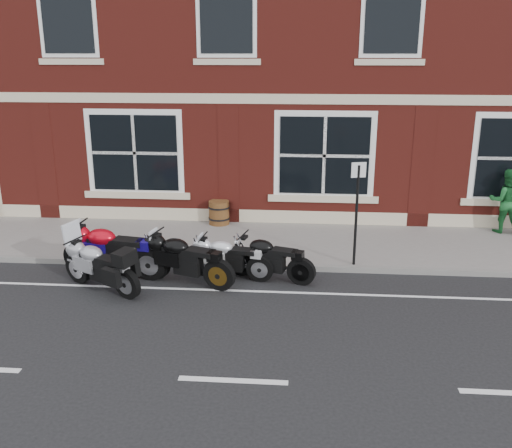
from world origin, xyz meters
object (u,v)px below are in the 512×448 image
object	(u,v)px
moto_touring_silver	(100,264)
moto_sport_black	(185,258)
barrel_planter	(219,213)
parking_sign	(357,207)
moto_sport_red	(112,248)
moto_sport_silver	(229,256)
moto_naked_black	(269,257)
pedestrian_right	(505,201)

from	to	relation	value
moto_touring_silver	moto_sport_black	size ratio (longest dim) A/B	0.88
barrel_planter	parking_sign	distance (m)	4.44
moto_sport_red	moto_sport_black	distance (m)	1.64
moto_sport_silver	moto_naked_black	distance (m)	0.85
pedestrian_right	barrel_planter	size ratio (longest dim) A/B	2.59
moto_sport_black	barrel_planter	distance (m)	3.81
moto_sport_red	parking_sign	distance (m)	5.22
barrel_planter	pedestrian_right	bearing A→B (deg)	-0.78
moto_touring_silver	moto_sport_red	distance (m)	0.74
moto_sport_red	pedestrian_right	distance (m)	9.70
pedestrian_right	moto_sport_silver	bearing A→B (deg)	33.56
moto_touring_silver	barrel_planter	distance (m)	4.59
moto_touring_silver	moto_sport_silver	world-z (taller)	moto_touring_silver
moto_touring_silver	moto_sport_silver	xyz separation A→B (m)	(2.47, 0.79, -0.06)
moto_sport_red	moto_sport_black	xyz separation A→B (m)	(1.61, -0.31, -0.04)
moto_sport_black	moto_sport_silver	xyz separation A→B (m)	(0.84, 0.36, -0.08)
pedestrian_right	parking_sign	world-z (taller)	parking_sign
moto_sport_red	moto_naked_black	size ratio (longest dim) A/B	1.24
barrel_planter	moto_naked_black	bearing A→B (deg)	-65.88
pedestrian_right	barrel_planter	xyz separation A→B (m)	(-7.32, 0.10, -0.50)
moto_sport_red	moto_sport_black	bearing A→B (deg)	-90.51
moto_sport_black	moto_naked_black	xyz separation A→B (m)	(1.69, 0.36, -0.06)
moto_naked_black	moto_touring_silver	bearing A→B (deg)	121.92
moto_sport_red	parking_sign	size ratio (longest dim) A/B	1.03
moto_sport_red	parking_sign	xyz separation A→B (m)	(5.10, 0.74, 0.82)
moto_naked_black	pedestrian_right	size ratio (longest dim) A/B	1.15
moto_sport_black	moto_sport_silver	size ratio (longest dim) A/B	1.13
moto_sport_red	moto_sport_silver	size ratio (longest dim) A/B	1.26
parking_sign	barrel_planter	bearing A→B (deg)	124.26
moto_touring_silver	moto_sport_black	world-z (taller)	moto_touring_silver
moto_touring_silver	barrel_planter	xyz separation A→B (m)	(1.77, 4.23, -0.11)
parking_sign	moto_sport_silver	bearing A→B (deg)	178.28
moto_touring_silver	moto_sport_silver	distance (m)	2.59
pedestrian_right	parking_sign	distance (m)	4.80
moto_touring_silver	moto_naked_black	distance (m)	3.40
moto_sport_black	moto_naked_black	distance (m)	1.73
moto_touring_silver	barrel_planter	size ratio (longest dim) A/B	2.90
pedestrian_right	barrel_planter	bearing A→B (deg)	6.01
barrel_planter	moto_sport_silver	bearing A→B (deg)	-78.57
parking_sign	moto_sport_red	bearing A→B (deg)	171.98
moto_touring_silver	parking_sign	bearing A→B (deg)	-44.66
moto_sport_black	moto_touring_silver	bearing A→B (deg)	124.51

